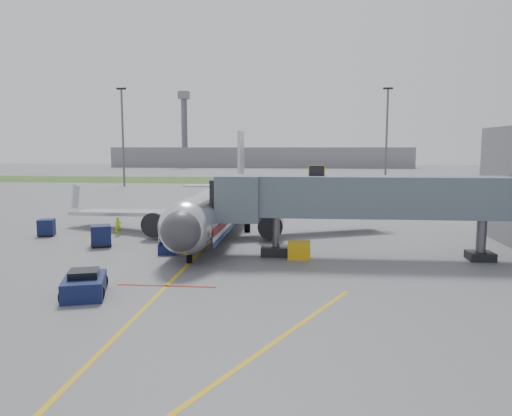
# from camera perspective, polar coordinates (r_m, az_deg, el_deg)

# --- Properties ---
(ground) EXTENTS (400.00, 400.00, 0.00)m
(ground) POSITION_cam_1_polar(r_m,az_deg,el_deg) (34.26, -8.37, -6.99)
(ground) COLOR #565659
(ground) RESTS_ON ground
(grass_strip) EXTENTS (300.00, 25.00, 0.01)m
(grass_strip) POSITION_cam_1_polar(r_m,az_deg,el_deg) (122.78, 1.81, 3.17)
(grass_strip) COLOR #2D4C1E
(grass_strip) RESTS_ON ground
(apron_markings) EXTENTS (21.52, 50.00, 0.01)m
(apron_markings) POSITION_cam_1_polar(r_m,az_deg,el_deg) (27.41, -12.16, -10.65)
(apron_markings) COLOR gold
(apron_markings) RESTS_ON ground
(airliner) EXTENTS (32.10, 35.67, 10.25)m
(airliner) POSITION_cam_1_polar(r_m,az_deg,el_deg) (48.50, -4.08, 0.37)
(airliner) COLOR silver
(airliner) RESTS_ON ground
(jet_bridge) EXTENTS (25.30, 4.00, 6.90)m
(jet_bridge) POSITION_cam_1_polar(r_m,az_deg,el_deg) (37.72, 12.77, 1.10)
(jet_bridge) COLOR slate
(jet_bridge) RESTS_ON ground
(light_mast_left) EXTENTS (2.00, 0.44, 20.40)m
(light_mast_left) POSITION_cam_1_polar(r_m,az_deg,el_deg) (109.15, -14.98, 8.11)
(light_mast_left) COLOR #595B60
(light_mast_left) RESTS_ON ground
(light_mast_right) EXTENTS (2.00, 0.44, 20.40)m
(light_mast_right) POSITION_cam_1_polar(r_m,az_deg,el_deg) (108.58, 14.71, 8.13)
(light_mast_right) COLOR #595B60
(light_mast_right) RESTS_ON ground
(distant_terminal) EXTENTS (120.00, 14.00, 8.00)m
(distant_terminal) POSITION_cam_1_polar(r_m,az_deg,el_deg) (203.09, 0.50, 5.82)
(distant_terminal) COLOR slate
(distant_terminal) RESTS_ON ground
(control_tower) EXTENTS (4.00, 4.00, 30.00)m
(control_tower) POSITION_cam_1_polar(r_m,az_deg,el_deg) (203.23, -8.19, 9.51)
(control_tower) COLOR #595B60
(control_tower) RESTS_ON ground
(pushback_tug) EXTENTS (3.13, 4.01, 1.46)m
(pushback_tug) POSITION_cam_1_polar(r_m,az_deg,el_deg) (29.62, -19.02, -8.31)
(pushback_tug) COLOR #0E163E
(pushback_tug) RESTS_ON ground
(baggage_cart_a) EXTENTS (1.78, 1.78, 1.55)m
(baggage_cart_a) POSITION_cam_1_polar(r_m,az_deg,el_deg) (50.30, -22.83, -2.06)
(baggage_cart_a) COLOR #0E163E
(baggage_cart_a) RESTS_ON ground
(baggage_cart_b) EXTENTS (2.16, 2.16, 1.77)m
(baggage_cart_b) POSITION_cam_1_polar(r_m,az_deg,el_deg) (43.41, -17.31, -3.05)
(baggage_cart_b) COLOR #0E163E
(baggage_cart_b) RESTS_ON ground
(baggage_cart_c) EXTENTS (1.57, 1.57, 1.49)m
(baggage_cart_c) POSITION_cam_1_polar(r_m,az_deg,el_deg) (51.50, -7.72, -1.41)
(baggage_cart_c) COLOR #0E163E
(baggage_cart_c) RESTS_ON ground
(belt_loader) EXTENTS (1.65, 4.09, 1.95)m
(belt_loader) POSITION_cam_1_polar(r_m,az_deg,el_deg) (40.32, -9.83, -4.19)
(belt_loader) COLOR #0E163E
(belt_loader) RESTS_ON ground
(ground_power_cart) EXTENTS (1.68, 1.14, 1.32)m
(ground_power_cart) POSITION_cam_1_polar(r_m,az_deg,el_deg) (37.10, 4.93, -4.82)
(ground_power_cart) COLOR #D39C0C
(ground_power_cart) RESTS_ON ground
(ramp_worker) EXTENTS (0.74, 0.75, 1.75)m
(ramp_worker) POSITION_cam_1_polar(r_m,az_deg,el_deg) (48.36, -15.48, -2.01)
(ramp_worker) COLOR #A4CA17
(ramp_worker) RESTS_ON ground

